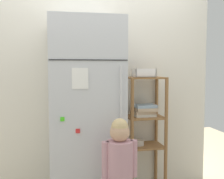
# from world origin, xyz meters

# --- Properties ---
(kitchen_wall_back) EXTENTS (2.67, 0.03, 2.32)m
(kitchen_wall_back) POSITION_xyz_m (0.00, 0.34, 1.16)
(kitchen_wall_back) COLOR silver
(kitchen_wall_back) RESTS_ON ground
(refrigerator) EXTENTS (0.70, 0.62, 1.82)m
(refrigerator) POSITION_xyz_m (-0.11, 0.02, 0.91)
(refrigerator) COLOR silver
(refrigerator) RESTS_ON ground
(child_standing) EXTENTS (0.30, 0.22, 0.94)m
(child_standing) POSITION_xyz_m (0.11, -0.48, 0.57)
(child_standing) COLOR brown
(child_standing) RESTS_ON ground
(pantry_shelf_unit) EXTENTS (0.40, 0.33, 1.25)m
(pantry_shelf_unit) POSITION_xyz_m (0.53, 0.15, 0.77)
(pantry_shelf_unit) COLOR olive
(pantry_shelf_unit) RESTS_ON ground
(fruit_bin) EXTENTS (0.22, 0.17, 0.09)m
(fruit_bin) POSITION_xyz_m (0.51, 0.16, 1.29)
(fruit_bin) COLOR white
(fruit_bin) RESTS_ON pantry_shelf_unit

